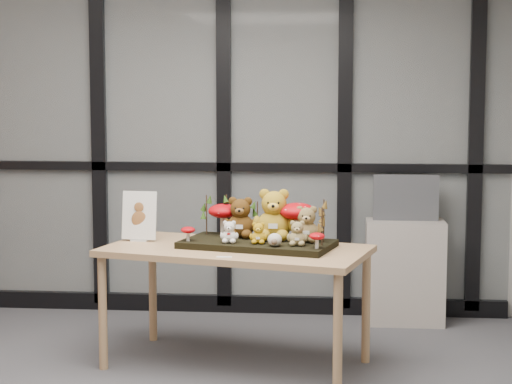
# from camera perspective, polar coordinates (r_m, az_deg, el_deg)

# --- Properties ---
(room_shell) EXTENTS (5.00, 5.00, 5.00)m
(room_shell) POSITION_cam_1_polar(r_m,az_deg,el_deg) (4.21, -12.33, 7.12)
(room_shell) COLOR beige
(room_shell) RESTS_ON floor
(glass_partition) EXTENTS (4.90, 0.06, 2.78)m
(glass_partition) POSITION_cam_1_polar(r_m,az_deg,el_deg) (6.61, -5.88, 4.76)
(glass_partition) COLOR #2D383F
(glass_partition) RESTS_ON floor
(display_table) EXTENTS (1.63, 1.10, 0.70)m
(display_table) POSITION_cam_1_polar(r_m,az_deg,el_deg) (5.35, -1.25, -4.15)
(display_table) COLOR tan
(display_table) RESTS_ON floor
(diorama_tray) EXTENTS (0.94, 0.63, 0.04)m
(diorama_tray) POSITION_cam_1_polar(r_m,az_deg,el_deg) (5.34, 0.09, -3.22)
(diorama_tray) COLOR black
(diorama_tray) RESTS_ON display_table
(bear_pooh_yellow) EXTENTS (0.30, 0.28, 0.32)m
(bear_pooh_yellow) POSITION_cam_1_polar(r_m,az_deg,el_deg) (5.38, 1.12, -1.21)
(bear_pooh_yellow) COLOR #B1891F
(bear_pooh_yellow) RESTS_ON diorama_tray
(bear_brown_medium) EXTENTS (0.24, 0.23, 0.26)m
(bear_brown_medium) POSITION_cam_1_polar(r_m,az_deg,el_deg) (5.45, -0.97, -1.43)
(bear_brown_medium) COLOR #492C0D
(bear_brown_medium) RESTS_ON diorama_tray
(bear_tan_back) EXTENTS (0.21, 0.20, 0.23)m
(bear_tan_back) POSITION_cam_1_polar(r_m,az_deg,el_deg) (5.30, 3.12, -1.86)
(bear_tan_back) COLOR olive
(bear_tan_back) RESTS_ON diorama_tray
(bear_small_yellow) EXTENTS (0.12, 0.12, 0.13)m
(bear_small_yellow) POSITION_cam_1_polar(r_m,az_deg,el_deg) (5.24, 0.15, -2.47)
(bear_small_yellow) COLOR #C08E12
(bear_small_yellow) RESTS_ON diorama_tray
(bear_white_bow) EXTENTS (0.13, 0.12, 0.14)m
(bear_white_bow) POSITION_cam_1_polar(r_m,az_deg,el_deg) (5.27, -1.65, -2.39)
(bear_white_bow) COLOR white
(bear_white_bow) RESTS_ON diorama_tray
(bear_beige_small) EXTENTS (0.14, 0.13, 0.15)m
(bear_beige_small) POSITION_cam_1_polar(r_m,az_deg,el_deg) (5.18, 2.56, -2.46)
(bear_beige_small) COLOR #948250
(bear_beige_small) RESTS_ON diorama_tray
(plush_cream_hedgehog) EXTENTS (0.07, 0.07, 0.08)m
(plush_cream_hedgehog) POSITION_cam_1_polar(r_m,az_deg,el_deg) (5.16, 1.16, -2.91)
(plush_cream_hedgehog) COLOR beige
(plush_cream_hedgehog) RESTS_ON diorama_tray
(mushroom_back_left) EXTENTS (0.19, 0.19, 0.21)m
(mushroom_back_left) POSITION_cam_1_polar(r_m,az_deg,el_deg) (5.54, -2.00, -1.60)
(mushroom_back_left) COLOR #AB050B
(mushroom_back_left) RESTS_ON diorama_tray
(mushroom_back_right) EXTENTS (0.21, 0.21, 0.24)m
(mushroom_back_right) POSITION_cam_1_polar(r_m,az_deg,el_deg) (5.38, 2.55, -1.69)
(mushroom_back_right) COLOR #AB050B
(mushroom_back_right) RESTS_ON diorama_tray
(mushroom_front_left) EXTENTS (0.08, 0.08, 0.09)m
(mushroom_front_left) POSITION_cam_1_polar(r_m,az_deg,el_deg) (5.34, -4.20, -2.54)
(mushroom_front_left) COLOR #AB050B
(mushroom_front_left) RESTS_ON diorama_tray
(mushroom_front_right) EXTENTS (0.09, 0.09, 0.10)m
(mushroom_front_right) POSITION_cam_1_polar(r_m,az_deg,el_deg) (5.10, 3.77, -2.95)
(mushroom_front_right) COLOR #AB050B
(mushroom_front_right) RESTS_ON diorama_tray
(sprig_green_far_left) EXTENTS (0.05, 0.05, 0.24)m
(sprig_green_far_left) POSITION_cam_1_polar(r_m,az_deg,el_deg) (5.56, -3.06, -1.41)
(sprig_green_far_left) COLOR #16390C
(sprig_green_far_left) RESTS_ON diorama_tray
(sprig_green_mid_left) EXTENTS (0.05, 0.05, 0.24)m
(sprig_green_mid_left) POSITION_cam_1_polar(r_m,az_deg,el_deg) (5.56, -1.83, -1.39)
(sprig_green_mid_left) COLOR #16390C
(sprig_green_mid_left) RESTS_ON diorama_tray
(sprig_dry_far_right) EXTENTS (0.05, 0.05, 0.25)m
(sprig_dry_far_right) POSITION_cam_1_polar(r_m,az_deg,el_deg) (5.30, 4.19, -1.78)
(sprig_dry_far_right) COLOR brown
(sprig_dry_far_right) RESTS_ON diorama_tray
(sprig_dry_mid_right) EXTENTS (0.05, 0.05, 0.22)m
(sprig_dry_mid_right) POSITION_cam_1_polar(r_m,az_deg,el_deg) (5.19, 4.08, -2.12)
(sprig_dry_mid_right) COLOR brown
(sprig_dry_mid_right) RESTS_ON diorama_tray
(sprig_green_centre) EXTENTS (0.05, 0.05, 0.21)m
(sprig_green_centre) POSITION_cam_1_polar(r_m,az_deg,el_deg) (5.50, 0.09, -1.65)
(sprig_green_centre) COLOR #16390C
(sprig_green_centre) RESTS_ON diorama_tray
(sign_holder) EXTENTS (0.21, 0.07, 0.30)m
(sign_holder) POSITION_cam_1_polar(r_m,az_deg,el_deg) (5.58, -7.20, -1.59)
(sign_holder) COLOR silver
(sign_holder) RESTS_ON display_table
(label_card) EXTENTS (0.08, 0.03, 0.00)m
(label_card) POSITION_cam_1_polar(r_m,az_deg,el_deg) (5.04, -1.98, -4.02)
(label_card) COLOR white
(label_card) RESTS_ON display_table
(cabinet) EXTENTS (0.53, 0.31, 0.71)m
(cabinet) POSITION_cam_1_polar(r_m,az_deg,el_deg) (6.44, 9.13, -4.88)
(cabinet) COLOR #9F958D
(cabinet) RESTS_ON floor
(monitor) EXTENTS (0.44, 0.05, 0.31)m
(monitor) POSITION_cam_1_polar(r_m,az_deg,el_deg) (6.38, 9.21, -0.34)
(monitor) COLOR #4A4C51
(monitor) RESTS_ON cabinet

